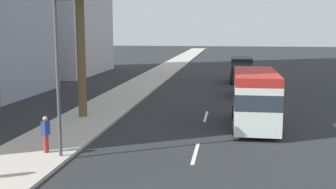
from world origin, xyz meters
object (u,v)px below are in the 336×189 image
van_third (241,68)px  pedestrian_near_lamp (46,133)px  minibus_lead (255,97)px  car_fourth (246,87)px  street_lamp (59,58)px

van_third → pedestrian_near_lamp: bearing=161.5°
minibus_lead → car_fourth: (11.05, 0.10, -0.94)m
minibus_lead → pedestrian_near_lamp: size_ratio=4.27×
minibus_lead → pedestrian_near_lamp: bearing=126.7°
pedestrian_near_lamp → car_fourth: bearing=-10.9°
minibus_lead → car_fourth: minibus_lead is taller
car_fourth → pedestrian_near_lamp: bearing=153.0°
van_third → pedestrian_near_lamp: 28.14m
pedestrian_near_lamp → minibus_lead: bearing=-37.3°
street_lamp → car_fourth: bearing=-24.1°
street_lamp → minibus_lead: bearing=-48.8°
minibus_lead → pedestrian_near_lamp: minibus_lead is taller
minibus_lead → car_fourth: bearing=0.5°
minibus_lead → van_third: bearing=0.7°
pedestrian_near_lamp → street_lamp: 3.41m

